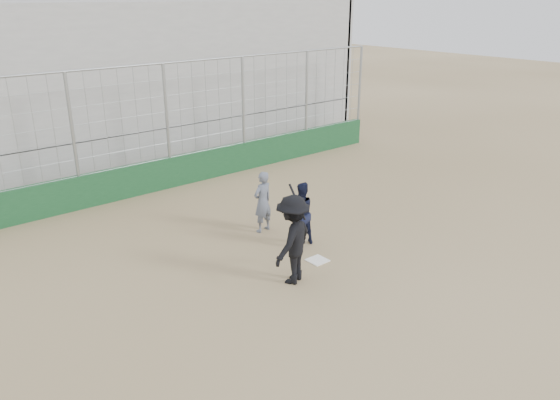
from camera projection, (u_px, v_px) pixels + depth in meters
ground at (317, 261)px, 13.06m from camera, size 90.00×90.00×0.00m
home_plate at (317, 260)px, 13.06m from camera, size 0.44×0.44×0.02m
backstop at (170, 159)px, 17.74m from camera, size 18.10×0.25×4.04m
bleachers at (101, 80)px, 20.60m from camera, size 20.25×6.70×6.98m
batter_at_plate at (293, 240)px, 11.80m from camera, size 1.49×1.19×2.14m
catcher_crouched at (301, 225)px, 13.62m from camera, size 0.89×0.73×1.15m
umpire at (263, 205)px, 14.44m from camera, size 0.66×0.48×1.51m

